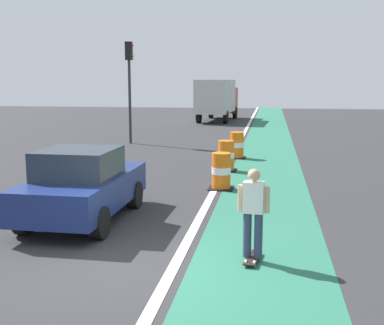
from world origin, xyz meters
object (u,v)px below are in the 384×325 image
at_px(traffic_barrel_front, 221,171).
at_px(parked_sedan_nearest, 83,185).
at_px(traffic_barrel_back, 237,145).
at_px(traffic_light_corner, 129,74).
at_px(traffic_barrel_mid, 226,156).
at_px(skateboarder_on_lane, 253,212).
at_px(delivery_truck_down_block, 217,98).

bearing_deg(traffic_barrel_front, parked_sedan_nearest, -125.88).
bearing_deg(traffic_barrel_back, traffic_light_corner, 144.81).
bearing_deg(traffic_barrel_back, traffic_barrel_mid, -93.37).
bearing_deg(traffic_barrel_front, traffic_barrel_mid, 92.38).
height_order(skateboarder_on_lane, traffic_barrel_mid, skateboarder_on_lane).
relative_size(traffic_barrel_back, delivery_truck_down_block, 0.14).
relative_size(skateboarder_on_lane, traffic_barrel_back, 1.55).
height_order(traffic_barrel_front, traffic_barrel_back, same).
xyz_separation_m(traffic_barrel_front, traffic_light_corner, (-5.67, 10.07, 2.97)).
xyz_separation_m(traffic_barrel_front, traffic_barrel_mid, (-0.13, 3.03, 0.00)).
distance_m(parked_sedan_nearest, traffic_barrel_mid, 7.42).
height_order(traffic_barrel_mid, delivery_truck_down_block, delivery_truck_down_block).
distance_m(parked_sedan_nearest, traffic_barrel_back, 10.32).
bearing_deg(traffic_barrel_back, delivery_truck_down_block, 98.61).
xyz_separation_m(traffic_barrel_back, traffic_light_corner, (-5.72, 4.04, 2.97)).
bearing_deg(skateboarder_on_lane, traffic_barrel_back, 95.30).
xyz_separation_m(traffic_barrel_mid, delivery_truck_down_block, (-2.69, 21.93, 1.31)).
bearing_deg(delivery_truck_down_block, traffic_light_corner, -100.86).
relative_size(parked_sedan_nearest, delivery_truck_down_block, 0.53).
bearing_deg(parked_sedan_nearest, skateboarder_on_lane, -27.17).
distance_m(traffic_barrel_mid, traffic_barrel_back, 3.01).
bearing_deg(skateboarder_on_lane, traffic_barrel_front, 101.10).
bearing_deg(skateboarder_on_lane, traffic_light_corner, 113.14).
bearing_deg(traffic_barrel_mid, parked_sedan_nearest, -111.17).
bearing_deg(delivery_truck_down_block, traffic_barrel_mid, -83.01).
bearing_deg(traffic_light_corner, parked_sedan_nearest, -78.38).
distance_m(skateboarder_on_lane, traffic_barrel_front, 6.03).
xyz_separation_m(skateboarder_on_lane, traffic_barrel_front, (-1.16, 5.91, -0.38)).
distance_m(skateboarder_on_lane, parked_sedan_nearest, 4.46).
bearing_deg(traffic_barrel_front, traffic_barrel_back, 89.52).
distance_m(traffic_barrel_front, traffic_light_corner, 11.94).
bearing_deg(delivery_truck_down_block, parked_sedan_nearest, -89.98).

